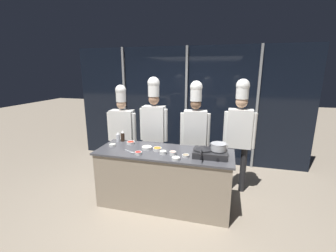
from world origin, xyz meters
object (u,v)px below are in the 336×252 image
object	(u,v)px
prep_bowl_shrimp	(173,153)
prep_bowl_garlic	(176,158)
prep_bowl_mushrooms	(186,155)
chef_line	(195,126)
prep_bowl_chicken	(147,148)
chef_sous	(154,122)
prep_bowl_chili_flakes	(131,143)
chef_head	(122,126)
squeeze_bottle_soy	(123,136)
chef_pastry	(240,127)
prep_bowl_bell_pepper	(138,153)
squeeze_bottle_clear	(118,137)
prep_bowl_carrots	(157,149)
portable_stove	(210,153)
prep_bowl_bean_sprouts	(112,145)
frying_pan	(203,148)
stock_pot	(219,147)
prep_bowl_onion	(163,152)
serving_spoon_slotted	(131,152)

from	to	relation	value
prep_bowl_shrimp	prep_bowl_garlic	distance (m)	0.18
prep_bowl_mushrooms	chef_line	xyz separation A→B (m)	(0.01, 0.91, 0.22)
prep_bowl_garlic	prep_bowl_chicken	bearing A→B (deg)	150.48
prep_bowl_mushrooms	chef_sous	distance (m)	1.23
prep_bowl_chili_flakes	chef_head	bearing A→B (deg)	126.56
prep_bowl_chicken	prep_bowl_garlic	world-z (taller)	prep_bowl_chicken
squeeze_bottle_soy	prep_bowl_garlic	bearing A→B (deg)	-28.35
chef_pastry	prep_bowl_garlic	bearing A→B (deg)	51.89
squeeze_bottle_soy	prep_bowl_bell_pepper	world-z (taller)	squeeze_bottle_soy
squeeze_bottle_clear	prep_bowl_carrots	world-z (taller)	squeeze_bottle_clear
prep_bowl_carrots	prep_bowl_bell_pepper	bearing A→B (deg)	-134.39
squeeze_bottle_soy	chef_sous	bearing A→B (deg)	45.11
portable_stove	prep_bowl_chicken	world-z (taller)	portable_stove
prep_bowl_bell_pepper	portable_stove	bearing A→B (deg)	10.42
portable_stove	prep_bowl_bean_sprouts	world-z (taller)	portable_stove
frying_pan	prep_bowl_bell_pepper	bearing A→B (deg)	-168.61
squeeze_bottle_clear	chef_line	distance (m)	1.41
stock_pot	prep_bowl_onion	size ratio (longest dim) A/B	2.36
frying_pan	stock_pot	xyz separation A→B (m)	(0.23, 0.00, 0.03)
portable_stove	stock_pot	distance (m)	0.16
prep_bowl_onion	prep_bowl_shrimp	bearing A→B (deg)	-1.31
prep_bowl_chili_flakes	chef_pastry	bearing A→B (deg)	17.18
prep_bowl_bell_pepper	prep_bowl_bean_sprouts	bearing A→B (deg)	157.14
squeeze_bottle_clear	prep_bowl_onion	world-z (taller)	squeeze_bottle_clear
portable_stove	squeeze_bottle_clear	distance (m)	1.67
stock_pot	serving_spoon_slotted	bearing A→B (deg)	-173.46
prep_bowl_chili_flakes	prep_bowl_garlic	xyz separation A→B (m)	(0.91, -0.49, -0.00)
chef_line	prep_bowl_bell_pepper	bearing A→B (deg)	47.33
squeeze_bottle_clear	prep_bowl_chicken	xyz separation A→B (m)	(0.63, -0.24, -0.06)
serving_spoon_slotted	squeeze_bottle_clear	bearing A→B (deg)	134.83
prep_bowl_carrots	prep_bowl_bell_pepper	world-z (taller)	prep_bowl_carrots
stock_pot	prep_bowl_chicken	distance (m)	1.14
serving_spoon_slotted	chef_head	distance (m)	1.14
prep_bowl_garlic	chef_line	size ratio (longest dim) A/B	0.06
chef_sous	prep_bowl_chicken	bearing A→B (deg)	97.84
prep_bowl_bell_pepper	prep_bowl_garlic	xyz separation A→B (m)	(0.60, -0.06, -0.00)
squeeze_bottle_soy	portable_stove	bearing A→B (deg)	-12.35
prep_bowl_shrimp	chef_sous	bearing A→B (deg)	123.17
squeeze_bottle_soy	prep_bowl_shrimp	world-z (taller)	squeeze_bottle_soy
prep_bowl_bean_sprouts	prep_bowl_onion	bearing A→B (deg)	-8.01
frying_pan	stock_pot	world-z (taller)	stock_pot
stock_pot	prep_bowl_bell_pepper	distance (m)	1.20
prep_bowl_mushrooms	prep_bowl_bean_sprouts	size ratio (longest dim) A/B	0.98
frying_pan	prep_bowl_onion	distance (m)	0.60
squeeze_bottle_clear	prep_bowl_chili_flakes	world-z (taller)	squeeze_bottle_clear
prep_bowl_bean_sprouts	chef_sous	bearing A→B (deg)	56.80
prep_bowl_shrimp	stock_pot	bearing A→B (deg)	7.95
prep_bowl_mushrooms	prep_bowl_shrimp	world-z (taller)	prep_bowl_shrimp
prep_bowl_chili_flakes	prep_bowl_garlic	size ratio (longest dim) A/B	1.17
prep_bowl_garlic	chef_head	xyz separation A→B (m)	(-1.34, 1.07, 0.13)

